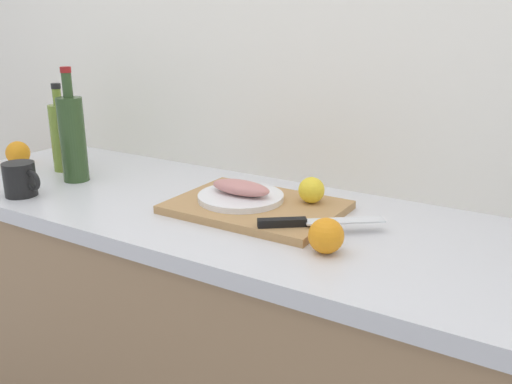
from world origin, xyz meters
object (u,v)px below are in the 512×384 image
object	(u,v)px
lemon_0	(311,190)
olive_oil_bottle	(61,136)
chef_knife	(305,222)
coffee_mug_0	(20,179)
fish_fillet	(241,188)
wine_bottle	(73,137)
white_plate	(241,197)
cutting_board	(256,207)
orange_0	(326,236)

from	to	relation	value
lemon_0	olive_oil_bottle	xyz separation A→B (m)	(-0.84, -0.07, 0.06)
chef_knife	coffee_mug_0	distance (m)	0.80
fish_fillet	olive_oil_bottle	xyz separation A→B (m)	(-0.67, 0.01, 0.06)
lemon_0	wine_bottle	size ratio (longest dim) A/B	0.20
coffee_mug_0	fish_fillet	bearing A→B (deg)	22.38
white_plate	coffee_mug_0	world-z (taller)	coffee_mug_0
coffee_mug_0	chef_knife	bearing A→B (deg)	11.28
olive_oil_bottle	chef_knife	bearing A→B (deg)	-5.18
coffee_mug_0	wine_bottle	bearing A→B (deg)	86.27
cutting_board	chef_knife	bearing A→B (deg)	-22.45
fish_fillet	orange_0	distance (m)	0.34
wine_bottle	coffee_mug_0	world-z (taller)	wine_bottle
olive_oil_bottle	orange_0	xyz separation A→B (m)	(0.98, -0.15, -0.07)
white_plate	wine_bottle	size ratio (longest dim) A/B	0.66
chef_knife	orange_0	size ratio (longest dim) A/B	3.31
lemon_0	wine_bottle	world-z (taller)	wine_bottle
white_plate	orange_0	size ratio (longest dim) A/B	2.94
cutting_board	olive_oil_bottle	distance (m)	0.73
wine_bottle	white_plate	bearing A→B (deg)	5.46
fish_fillet	lemon_0	xyz separation A→B (m)	(0.16, 0.07, 0.00)
chef_knife	wine_bottle	xyz separation A→B (m)	(-0.77, 0.02, 0.10)
chef_knife	wine_bottle	bearing A→B (deg)	140.95
lemon_0	olive_oil_bottle	bearing A→B (deg)	-175.32
cutting_board	orange_0	size ratio (longest dim) A/B	5.54
cutting_board	fish_fillet	size ratio (longest dim) A/B	2.51
cutting_board	orange_0	bearing A→B (deg)	-29.04
fish_fillet	olive_oil_bottle	size ratio (longest dim) A/B	0.60
orange_0	cutting_board	bearing A→B (deg)	150.96
lemon_0	olive_oil_bottle	distance (m)	0.84
olive_oil_bottle	coffee_mug_0	bearing A→B (deg)	-64.94
lemon_0	orange_0	xyz separation A→B (m)	(0.14, -0.22, -0.02)
olive_oil_bottle	wine_bottle	size ratio (longest dim) A/B	0.82
coffee_mug_0	cutting_board	bearing A→B (deg)	20.50
fish_fillet	chef_knife	distance (m)	0.24
white_plate	orange_0	xyz separation A→B (m)	(0.30, -0.15, 0.01)
chef_knife	lemon_0	world-z (taller)	lemon_0
fish_fillet	chef_knife	world-z (taller)	fish_fillet
fish_fillet	chef_knife	xyz separation A→B (m)	(0.22, -0.08, -0.02)
fish_fillet	wine_bottle	size ratio (longest dim) A/B	0.50
white_plate	wine_bottle	distance (m)	0.56
fish_fillet	chef_knife	size ratio (longest dim) A/B	0.67
fish_fillet	wine_bottle	bearing A→B (deg)	-174.54
chef_knife	orange_0	bearing A→B (deg)	-77.94
white_plate	chef_knife	bearing A→B (deg)	-18.76
chef_knife	orange_0	world-z (taller)	orange_0
white_plate	fish_fillet	world-z (taller)	fish_fillet
cutting_board	coffee_mug_0	bearing A→B (deg)	-159.50
chef_knife	wine_bottle	distance (m)	0.78
cutting_board	olive_oil_bottle	world-z (taller)	olive_oil_bottle
lemon_0	cutting_board	bearing A→B (deg)	-145.97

